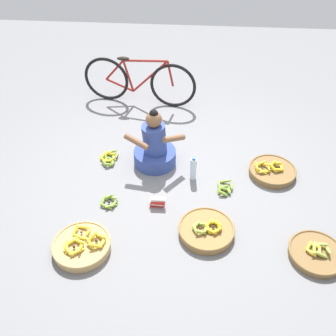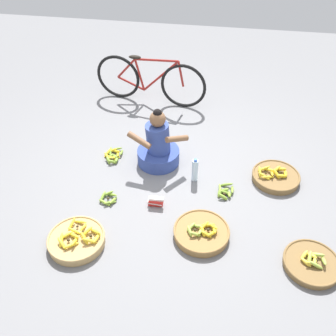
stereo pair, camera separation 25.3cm
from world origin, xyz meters
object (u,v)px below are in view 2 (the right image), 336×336
packet_carton_stack (156,202)px  banana_basket_near_bicycle (77,240)px  banana_basket_mid_right (312,263)px  loose_bananas_front_center (225,191)px  banana_basket_front_left (202,232)px  vendor_woman_front (158,146)px  bicycle_leaning (150,81)px  loose_bananas_back_left (108,198)px  loose_bananas_back_right (113,156)px  banana_basket_mid_left (276,176)px  water_bottle (195,170)px

packet_carton_stack → banana_basket_near_bicycle: bearing=-137.0°
banana_basket_mid_right → loose_bananas_front_center: bearing=135.2°
banana_basket_front_left → loose_bananas_front_center: bearing=72.2°
vendor_woman_front → banana_basket_front_left: bearing=-59.4°
bicycle_leaning → banana_basket_near_bicycle: bearing=-94.0°
bicycle_leaning → packet_carton_stack: bicycle_leaning is taller
banana_basket_front_left → loose_bananas_back_left: 1.12m
loose_bananas_back_right → loose_bananas_front_center: bearing=-16.4°
banana_basket_mid_right → loose_bananas_back_right: 2.61m
banana_basket_near_bicycle → vendor_woman_front: bearing=67.4°
loose_bananas_back_right → bicycle_leaning: bearing=81.7°
loose_bananas_back_right → loose_bananas_back_left: (0.15, -0.74, -0.00)m
loose_bananas_front_center → banana_basket_front_left: bearing=-107.8°
banana_basket_mid_left → water_bottle: size_ratio=1.78×
bicycle_leaning → water_bottle: (0.86, -1.66, -0.21)m
banana_basket_mid_right → water_bottle: size_ratio=1.71×
loose_bananas_back_left → vendor_woman_front: bearing=60.0°
banana_basket_front_left → loose_bananas_front_center: banana_basket_front_left is taller
loose_bananas_back_right → packet_carton_stack: size_ratio=1.95×
loose_bananas_front_center → water_bottle: bearing=154.5°
loose_bananas_back_right → water_bottle: size_ratio=1.10×
loose_bananas_front_center → packet_carton_stack: size_ratio=1.48×
banana_basket_mid_right → loose_bananas_back_right: (-2.28, 1.27, -0.01)m
bicycle_leaning → loose_bananas_front_center: 2.24m
packet_carton_stack → loose_bananas_back_left: bearing=-179.4°
vendor_woman_front → loose_bananas_back_left: vendor_woman_front is taller
banana_basket_near_bicycle → banana_basket_front_left: size_ratio=1.00×
bicycle_leaning → banana_basket_mid_left: (1.81, -1.51, -0.31)m
banana_basket_near_bicycle → banana_basket_front_left: bearing=13.7°
banana_basket_mid_left → packet_carton_stack: banana_basket_mid_left is taller
vendor_woman_front → loose_bananas_front_center: size_ratio=2.92×
vendor_woman_front → banana_basket_mid_right: 2.13m
loose_bananas_back_left → loose_bananas_front_center: 1.32m
banana_basket_mid_left → banana_basket_front_left: same height
banana_basket_near_bicycle → banana_basket_front_left: 1.25m
vendor_woman_front → loose_bananas_back_left: (-0.43, -0.75, -0.21)m
vendor_woman_front → water_bottle: size_ratio=2.43×
vendor_woman_front → banana_basket_near_bicycle: (-0.57, -1.38, -0.19)m
banana_basket_near_bicycle → water_bottle: (1.05, 1.12, 0.09)m
banana_basket_mid_right → loose_bananas_front_center: size_ratio=2.05×
banana_basket_mid_left → bicycle_leaning: bearing=140.1°
banana_basket_mid_left → banana_basket_mid_right: banana_basket_mid_left is taller
loose_bananas_back_right → water_bottle: (1.07, -0.25, 0.12)m
packet_carton_stack → banana_basket_front_left: bearing=-32.3°
banana_basket_mid_left → banana_basket_front_left: bearing=-128.8°
banana_basket_mid_left → banana_basket_front_left: 1.26m
banana_basket_near_bicycle → loose_bananas_back_left: (0.14, 0.63, -0.03)m
vendor_woman_front → banana_basket_front_left: (0.64, -1.08, -0.19)m
banana_basket_front_left → banana_basket_mid_right: bearing=-10.5°
banana_basket_front_left → loose_bananas_back_right: size_ratio=1.66×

